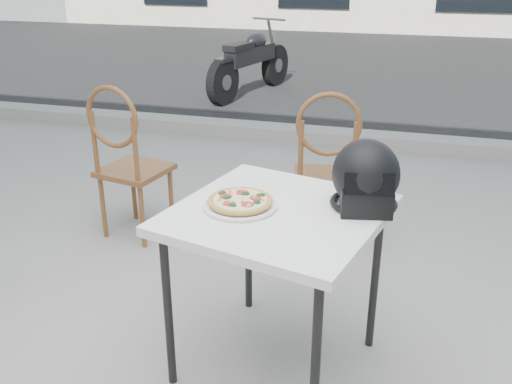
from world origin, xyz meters
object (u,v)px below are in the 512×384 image
(cafe_table_main, at_px, (278,225))
(cafe_chair_main, at_px, (327,162))
(helmet, at_px, (366,178))
(plate, at_px, (240,205))
(cafe_chair_side, at_px, (126,155))
(pizza, at_px, (240,200))
(motorcycle, at_px, (251,63))

(cafe_table_main, bearing_deg, cafe_chair_main, 89.02)
(helmet, bearing_deg, cafe_chair_main, 95.24)
(plate, bearing_deg, cafe_chair_side, 137.05)
(cafe_chair_side, bearing_deg, helmet, 162.71)
(pizza, bearing_deg, helmet, 15.96)
(cafe_table_main, relative_size, plate, 2.52)
(helmet, relative_size, cafe_chair_main, 0.33)
(cafe_table_main, xyz_separation_m, pizza, (-0.15, -0.01, 0.09))
(cafe_table_main, xyz_separation_m, plate, (-0.15, -0.01, 0.07))
(cafe_table_main, bearing_deg, cafe_chair_side, 141.31)
(helmet, xyz_separation_m, cafe_chair_side, (-1.47, 0.80, -0.31))
(cafe_chair_main, xyz_separation_m, motorcycle, (-1.53, 3.74, -0.15))
(cafe_table_main, relative_size, cafe_chair_side, 0.95)
(cafe_chair_main, height_order, motorcycle, cafe_chair_main)
(cafe_table_main, height_order, plate, plate)
(cafe_chair_main, bearing_deg, helmet, 96.44)
(pizza, height_order, helmet, helmet)
(pizza, distance_m, cafe_chair_side, 1.39)
(cafe_chair_main, bearing_deg, plate, 71.40)
(pizza, xyz_separation_m, helmet, (0.47, 0.13, 0.09))
(plate, xyz_separation_m, cafe_chair_main, (0.17, 1.13, -0.20))
(helmet, xyz_separation_m, motorcycle, (-1.83, 4.74, -0.46))
(plate, relative_size, cafe_chair_main, 0.38)
(cafe_chair_side, relative_size, motorcycle, 0.56)
(cafe_table_main, height_order, pizza, pizza)
(plate, xyz_separation_m, motorcycle, (-1.37, 4.87, -0.35))
(cafe_table_main, height_order, cafe_chair_side, cafe_chair_side)
(plate, height_order, cafe_chair_side, cafe_chair_side)
(pizza, relative_size, cafe_chair_side, 0.32)
(cafe_table_main, xyz_separation_m, motorcycle, (-1.51, 4.86, -0.27))
(cafe_table_main, distance_m, cafe_chair_main, 1.13)
(pizza, distance_m, helmet, 0.49)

